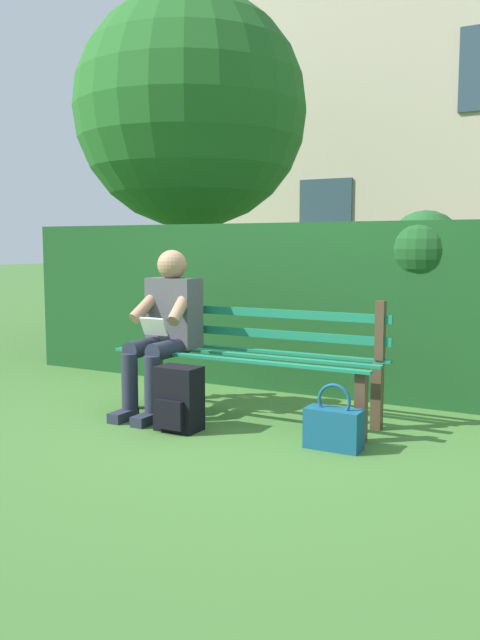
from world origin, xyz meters
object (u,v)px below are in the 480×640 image
person_seated (165,326)px  backpack (179,399)px  park_bench (251,356)px  tree (186,118)px  handbag (334,427)px

person_seated → backpack: person_seated is taller
park_bench → backpack: bearing=66.0°
person_seated → tree: (1.99, -3.33, 2.20)m
tree → backpack: 5.13m
park_bench → person_seated: person_seated is taller
park_bench → handbag: 0.97m
handbag → tree: bearing=-46.6°
person_seated → handbag: 1.55m
tree → handbag: 5.66m
tree → backpack: bearing=122.5°
backpack → park_bench: bearing=-114.0°
person_seated → park_bench: bearing=-165.0°
park_bench → person_seated: size_ratio=1.64×
person_seated → backpack: size_ratio=2.77×
park_bench → backpack: size_ratio=4.55×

